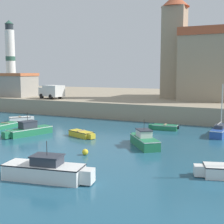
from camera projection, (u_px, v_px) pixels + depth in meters
name	position (u px, v px, depth m)	size (l,w,h in m)	color
ground_plane	(36.00, 159.00, 23.90)	(200.00, 200.00, 0.00)	#235670
quay_seawall	(171.00, 101.00, 60.15)	(120.00, 40.00, 2.28)	gray
dinghy_white_0	(21.00, 119.00, 42.69)	(2.83, 3.03, 0.63)	white
dinghy_green_1	(164.00, 127.00, 36.05)	(3.53, 1.34, 0.67)	#237A4C
motorboat_white_2	(46.00, 170.00, 19.23)	(5.87, 2.49, 2.48)	white
dinghy_yellow_4	(82.00, 134.00, 32.09)	(3.44, 2.08, 0.67)	yellow
sailboat_blue_5	(220.00, 130.00, 33.05)	(1.52, 5.79, 5.41)	#284C9E
motorboat_green_6	(144.00, 140.00, 27.93)	(3.88, 4.52, 2.45)	#237A4C
motorboat_green_7	(29.00, 130.00, 32.97)	(2.96, 5.48, 2.42)	#237A4C
dinghy_green_8	(5.00, 125.00, 37.19)	(1.47, 3.95, 0.63)	#237A4C
mooring_buoy	(85.00, 152.00, 25.06)	(0.50, 0.50, 0.50)	yellow
church	(206.00, 62.00, 51.37)	(12.28, 15.31, 16.84)	gray
lighthouse	(10.00, 58.00, 64.86)	(1.96, 1.96, 14.95)	silver
harbor_shed_near_wharf	(19.00, 85.00, 56.04)	(5.46, 5.04, 4.16)	gray
truck_on_quay	(52.00, 91.00, 51.18)	(4.67, 3.05, 2.20)	silver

